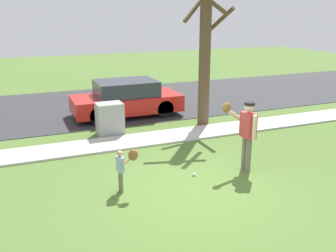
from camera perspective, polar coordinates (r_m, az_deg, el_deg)
ground_plane at (r=11.65m, az=-3.47°, el=-2.33°), size 48.00×48.00×0.00m
sidewalk_strip at (r=11.73m, az=-3.63°, el=-2.04°), size 36.00×1.20×0.06m
road_surface at (r=16.37m, az=-9.25°, el=3.24°), size 36.00×6.80×0.02m
person_adult at (r=9.42m, az=11.64°, el=-0.39°), size 0.70×0.65×1.75m
person_child at (r=8.32m, az=-6.60°, el=-5.69°), size 0.44×0.39×1.02m
baseball at (r=9.31m, az=3.94°, el=-7.25°), size 0.07×0.07×0.07m
utility_cabinet at (r=12.26m, az=-8.71°, el=1.05°), size 0.82×0.62×1.04m
street_tree_near at (r=12.83m, az=5.61°, el=12.31°), size 1.85×1.88×5.30m
parked_hatchback_red at (r=14.34m, az=-6.25°, el=4.07°), size 4.00×1.75×1.33m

